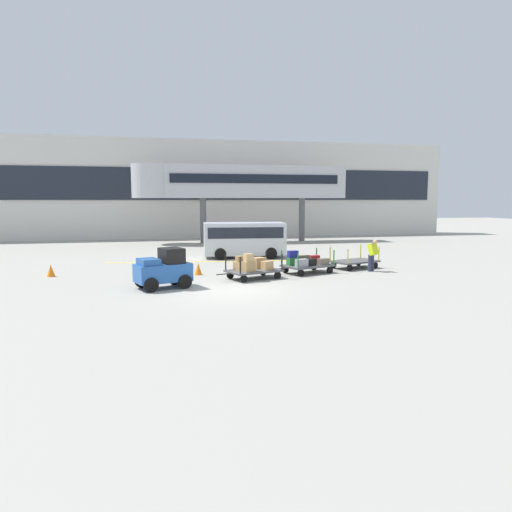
{
  "coord_description": "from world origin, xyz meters",
  "views": [
    {
      "loc": [
        -2.98,
        -17.62,
        3.5
      ],
      "look_at": [
        1.37,
        1.57,
        1.12
      ],
      "focal_mm": 33.04,
      "sensor_mm": 36.0,
      "label": 1
    }
  ],
  "objects_px": {
    "baggage_cart_middle": "(306,263)",
    "baggage_cart_lead": "(253,267)",
    "safety_cone_far": "(51,271)",
    "baggage_cart_tail": "(354,262)",
    "shuttle_van": "(244,237)",
    "safety_cone_near": "(198,269)",
    "baggage_tug": "(164,269)",
    "baggage_handler": "(372,254)"
  },
  "relations": [
    {
      "from": "baggage_handler",
      "to": "baggage_tug",
      "type": "bearing_deg",
      "value": -167.69
    },
    {
      "from": "baggage_cart_middle",
      "to": "shuttle_van",
      "type": "height_order",
      "value": "shuttle_van"
    },
    {
      "from": "safety_cone_near",
      "to": "baggage_cart_middle",
      "type": "bearing_deg",
      "value": -7.72
    },
    {
      "from": "baggage_cart_lead",
      "to": "baggage_cart_tail",
      "type": "height_order",
      "value": "baggage_cart_lead"
    },
    {
      "from": "safety_cone_far",
      "to": "baggage_cart_middle",
      "type": "bearing_deg",
      "value": -8.06
    },
    {
      "from": "baggage_tug",
      "to": "safety_cone_near",
      "type": "xyz_separation_m",
      "value": [
        1.65,
        3.02,
        -0.48
      ]
    },
    {
      "from": "baggage_handler",
      "to": "shuttle_van",
      "type": "distance_m",
      "value": 8.4
    },
    {
      "from": "baggage_tug",
      "to": "shuttle_van",
      "type": "relative_size",
      "value": 0.47
    },
    {
      "from": "baggage_handler",
      "to": "shuttle_van",
      "type": "height_order",
      "value": "shuttle_van"
    },
    {
      "from": "baggage_cart_middle",
      "to": "baggage_handler",
      "type": "bearing_deg",
      "value": -2.72
    },
    {
      "from": "baggage_cart_tail",
      "to": "safety_cone_far",
      "type": "relative_size",
      "value": 5.58
    },
    {
      "from": "baggage_handler",
      "to": "baggage_cart_lead",
      "type": "bearing_deg",
      "value": -172.5
    },
    {
      "from": "baggage_handler",
      "to": "safety_cone_far",
      "type": "bearing_deg",
      "value": 173.12
    },
    {
      "from": "baggage_cart_tail",
      "to": "safety_cone_near",
      "type": "distance_m",
      "value": 7.95
    },
    {
      "from": "shuttle_van",
      "to": "safety_cone_near",
      "type": "distance_m",
      "value": 6.87
    },
    {
      "from": "baggage_handler",
      "to": "safety_cone_near",
      "type": "relative_size",
      "value": 2.84
    },
    {
      "from": "baggage_cart_lead",
      "to": "baggage_cart_middle",
      "type": "bearing_deg",
      "value": 19.02
    },
    {
      "from": "safety_cone_far",
      "to": "shuttle_van",
      "type": "bearing_deg",
      "value": 26.44
    },
    {
      "from": "baggage_cart_middle",
      "to": "baggage_handler",
      "type": "distance_m",
      "value": 3.36
    },
    {
      "from": "baggage_tug",
      "to": "shuttle_van",
      "type": "height_order",
      "value": "shuttle_van"
    },
    {
      "from": "shuttle_van",
      "to": "baggage_handler",
      "type": "bearing_deg",
      "value": -53.54
    },
    {
      "from": "baggage_handler",
      "to": "safety_cone_far",
      "type": "height_order",
      "value": "baggage_handler"
    },
    {
      "from": "baggage_cart_tail",
      "to": "shuttle_van",
      "type": "bearing_deg",
      "value": 129.24
    },
    {
      "from": "baggage_handler",
      "to": "safety_cone_near",
      "type": "distance_m",
      "value": 8.42
    },
    {
      "from": "baggage_cart_lead",
      "to": "baggage_cart_tail",
      "type": "distance_m",
      "value": 6.05
    },
    {
      "from": "baggage_cart_middle",
      "to": "baggage_handler",
      "type": "relative_size",
      "value": 1.97
    },
    {
      "from": "baggage_cart_lead",
      "to": "baggage_cart_tail",
      "type": "relative_size",
      "value": 1.0
    },
    {
      "from": "baggage_cart_lead",
      "to": "safety_cone_near",
      "type": "height_order",
      "value": "baggage_cart_lead"
    },
    {
      "from": "baggage_handler",
      "to": "shuttle_van",
      "type": "bearing_deg",
      "value": 126.46
    },
    {
      "from": "baggage_tug",
      "to": "baggage_cart_lead",
      "type": "height_order",
      "value": "baggage_tug"
    },
    {
      "from": "baggage_handler",
      "to": "safety_cone_far",
      "type": "xyz_separation_m",
      "value": [
        -14.93,
        1.8,
        -0.59
      ]
    },
    {
      "from": "baggage_tug",
      "to": "safety_cone_near",
      "type": "height_order",
      "value": "baggage_tug"
    },
    {
      "from": "shuttle_van",
      "to": "baggage_cart_lead",
      "type": "bearing_deg",
      "value": -98.64
    },
    {
      "from": "safety_cone_near",
      "to": "baggage_cart_lead",
      "type": "bearing_deg",
      "value": -36.53
    },
    {
      "from": "baggage_cart_lead",
      "to": "shuttle_van",
      "type": "distance_m",
      "value": 7.67
    },
    {
      "from": "baggage_cart_lead",
      "to": "shuttle_van",
      "type": "height_order",
      "value": "shuttle_van"
    },
    {
      "from": "baggage_tug",
      "to": "baggage_cart_tail",
      "type": "xyz_separation_m",
      "value": [
        9.59,
        3.34,
        -0.41
      ]
    },
    {
      "from": "baggage_cart_tail",
      "to": "shuttle_van",
      "type": "xyz_separation_m",
      "value": [
        -4.57,
        5.6,
        0.89
      ]
    },
    {
      "from": "baggage_tug",
      "to": "baggage_cart_tail",
      "type": "relative_size",
      "value": 0.76
    },
    {
      "from": "baggage_cart_middle",
      "to": "baggage_cart_lead",
      "type": "bearing_deg",
      "value": -160.98
    },
    {
      "from": "baggage_tug",
      "to": "safety_cone_far",
      "type": "xyz_separation_m",
      "value": [
        -4.92,
        3.99,
        -0.48
      ]
    },
    {
      "from": "baggage_tug",
      "to": "baggage_handler",
      "type": "height_order",
      "value": "baggage_tug"
    }
  ]
}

